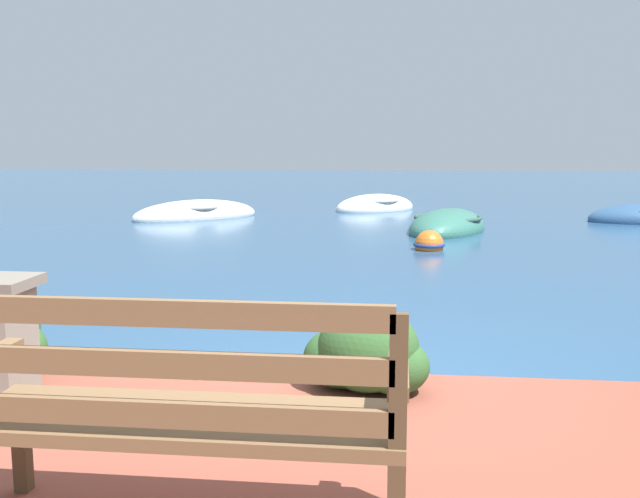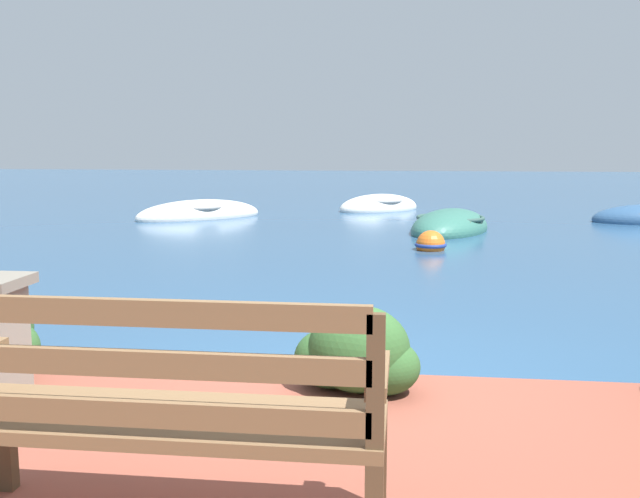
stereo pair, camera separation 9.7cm
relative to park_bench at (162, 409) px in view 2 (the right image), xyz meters
The scene contains 7 objects.
ground_plane 2.13m from the park_bench, 79.02° to the left, with size 80.00×80.00×0.00m.
park_bench is the anchor object (origin of this frame).
hedge_clump_left 1.77m from the park_bench, 70.24° to the left, with size 0.74×0.54×0.51m.
rowboat_nearest 11.41m from the park_bench, 81.47° to the left, with size 2.07×2.82×0.75m.
rowboat_mid 13.69m from the park_bench, 105.99° to the left, with size 2.95×2.78×0.72m.
rowboat_outer 15.55m from the park_bench, 89.37° to the left, with size 2.49×2.37×0.71m.
mooring_buoy 8.95m from the park_bench, 81.96° to the left, with size 0.50×0.50×0.46m.
Camera 2 is at (0.48, -4.34, 1.65)m, focal length 40.00 mm.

